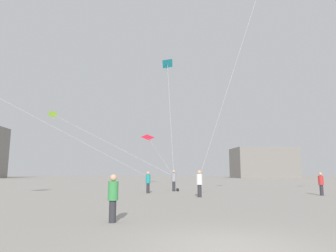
{
  "coord_description": "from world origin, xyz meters",
  "views": [
    {
      "loc": [
        -1.92,
        -6.75,
        1.64
      ],
      "look_at": [
        0.0,
        14.57,
        5.03
      ],
      "focal_mm": 31.46,
      "sensor_mm": 36.0,
      "label": 1
    }
  ],
  "objects_px": {
    "person_in_green": "(113,196)",
    "handbag_beside_flyer": "(178,190)",
    "building_centre_hall": "(264,163)",
    "person_in_white": "(199,182)",
    "kite_cyan_delta": "(167,65)",
    "person_in_teal": "(148,181)",
    "person_in_grey": "(174,180)",
    "person_in_red": "(321,183)",
    "kite_crimson_delta": "(148,138)",
    "kite_lime_delta": "(57,116)"
  },
  "relations": [
    {
      "from": "person_in_grey",
      "to": "person_in_green",
      "type": "xyz_separation_m",
      "value": [
        -3.82,
        -16.07,
        -0.15
      ]
    },
    {
      "from": "kite_lime_delta",
      "to": "building_centre_hall",
      "type": "bearing_deg",
      "value": 44.13
    },
    {
      "from": "person_in_grey",
      "to": "kite_lime_delta",
      "type": "bearing_deg",
      "value": -80.48
    },
    {
      "from": "kite_cyan_delta",
      "to": "kite_crimson_delta",
      "type": "height_order",
      "value": "kite_cyan_delta"
    },
    {
      "from": "person_in_teal",
      "to": "kite_crimson_delta",
      "type": "bearing_deg",
      "value": -160.16
    },
    {
      "from": "kite_cyan_delta",
      "to": "building_centre_hall",
      "type": "relative_size",
      "value": 0.7
    },
    {
      "from": "person_in_grey",
      "to": "kite_cyan_delta",
      "type": "relative_size",
      "value": 0.15
    },
    {
      "from": "kite_crimson_delta",
      "to": "person_in_green",
      "type": "bearing_deg",
      "value": -93.24
    },
    {
      "from": "person_in_white",
      "to": "building_centre_hall",
      "type": "distance_m",
      "value": 74.56
    },
    {
      "from": "building_centre_hall",
      "to": "person_in_red",
      "type": "bearing_deg",
      "value": -109.89
    },
    {
      "from": "building_centre_hall",
      "to": "handbag_beside_flyer",
      "type": "distance_m",
      "value": 69.24
    },
    {
      "from": "person_in_teal",
      "to": "person_in_white",
      "type": "distance_m",
      "value": 5.27
    },
    {
      "from": "person_in_green",
      "to": "person_in_white",
      "type": "height_order",
      "value": "person_in_white"
    },
    {
      "from": "handbag_beside_flyer",
      "to": "kite_lime_delta",
      "type": "bearing_deg",
      "value": 137.38
    },
    {
      "from": "person_in_green",
      "to": "person_in_teal",
      "type": "distance_m",
      "value": 13.86
    },
    {
      "from": "person_in_grey",
      "to": "handbag_beside_flyer",
      "type": "relative_size",
      "value": 5.81
    },
    {
      "from": "building_centre_hall",
      "to": "person_in_white",
      "type": "bearing_deg",
      "value": -116.29
    },
    {
      "from": "person_in_teal",
      "to": "building_centre_hall",
      "type": "xyz_separation_m",
      "value": [
        36.37,
        62.73,
        3.52
      ]
    },
    {
      "from": "person_in_white",
      "to": "kite_cyan_delta",
      "type": "distance_m",
      "value": 16.8
    },
    {
      "from": "person_in_teal",
      "to": "person_in_white",
      "type": "xyz_separation_m",
      "value": [
        3.38,
        -4.05,
        0.04
      ]
    },
    {
      "from": "kite_crimson_delta",
      "to": "kite_lime_delta",
      "type": "bearing_deg",
      "value": -161.93
    },
    {
      "from": "person_in_white",
      "to": "kite_cyan_delta",
      "type": "relative_size",
      "value": 0.14
    },
    {
      "from": "person_in_green",
      "to": "person_in_teal",
      "type": "height_order",
      "value": "person_in_teal"
    },
    {
      "from": "kite_cyan_delta",
      "to": "person_in_teal",
      "type": "bearing_deg",
      "value": -106.92
    },
    {
      "from": "kite_lime_delta",
      "to": "handbag_beside_flyer",
      "type": "bearing_deg",
      "value": -42.62
    },
    {
      "from": "person_in_white",
      "to": "person_in_teal",
      "type": "bearing_deg",
      "value": 89.74
    },
    {
      "from": "person_in_green",
      "to": "building_centre_hall",
      "type": "relative_size",
      "value": 0.09
    },
    {
      "from": "kite_cyan_delta",
      "to": "kite_crimson_delta",
      "type": "relative_size",
      "value": 0.68
    },
    {
      "from": "person_in_green",
      "to": "building_centre_hall",
      "type": "height_order",
      "value": "building_centre_hall"
    },
    {
      "from": "person_in_teal",
      "to": "building_centre_hall",
      "type": "relative_size",
      "value": 0.1
    },
    {
      "from": "person_in_green",
      "to": "kite_lime_delta",
      "type": "distance_m",
      "value": 32.48
    },
    {
      "from": "person_in_green",
      "to": "kite_cyan_delta",
      "type": "distance_m",
      "value": 24.7
    },
    {
      "from": "person_in_white",
      "to": "handbag_beside_flyer",
      "type": "bearing_deg",
      "value": 56.09
    },
    {
      "from": "kite_lime_delta",
      "to": "kite_crimson_delta",
      "type": "height_order",
      "value": "kite_lime_delta"
    },
    {
      "from": "person_in_grey",
      "to": "person_in_teal",
      "type": "xyz_separation_m",
      "value": [
        -2.33,
        -2.29,
        -0.08
      ]
    },
    {
      "from": "building_centre_hall",
      "to": "handbag_beside_flyer",
      "type": "bearing_deg",
      "value": -119.17
    },
    {
      "from": "person_in_red",
      "to": "person_in_teal",
      "type": "bearing_deg",
      "value": 31.5
    },
    {
      "from": "person_in_teal",
      "to": "kite_crimson_delta",
      "type": "xyz_separation_m",
      "value": [
        0.42,
        19.89,
        5.84
      ]
    },
    {
      "from": "person_in_green",
      "to": "person_in_teal",
      "type": "bearing_deg",
      "value": -22.64
    },
    {
      "from": "person_in_green",
      "to": "handbag_beside_flyer",
      "type": "distance_m",
      "value": 16.71
    },
    {
      "from": "kite_cyan_delta",
      "to": "handbag_beside_flyer",
      "type": "relative_size",
      "value": 39.69
    },
    {
      "from": "person_in_teal",
      "to": "kite_cyan_delta",
      "type": "distance_m",
      "value": 14.57
    },
    {
      "from": "person_in_red",
      "to": "building_centre_hall",
      "type": "relative_size",
      "value": 0.09
    },
    {
      "from": "person_in_teal",
      "to": "person_in_red",
      "type": "xyz_separation_m",
      "value": [
        12.43,
        -3.42,
        -0.04
      ]
    },
    {
      "from": "person_in_grey",
      "to": "person_in_teal",
      "type": "distance_m",
      "value": 3.27
    },
    {
      "from": "kite_cyan_delta",
      "to": "person_in_white",
      "type": "bearing_deg",
      "value": -83.88
    },
    {
      "from": "person_in_white",
      "to": "person_in_red",
      "type": "distance_m",
      "value": 9.07
    },
    {
      "from": "person_in_teal",
      "to": "kite_lime_delta",
      "type": "bearing_deg",
      "value": -121.94
    },
    {
      "from": "person_in_white",
      "to": "kite_lime_delta",
      "type": "height_order",
      "value": "kite_lime_delta"
    },
    {
      "from": "person_in_white",
      "to": "person_in_grey",
      "type": "bearing_deg",
      "value": 59.29
    }
  ]
}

